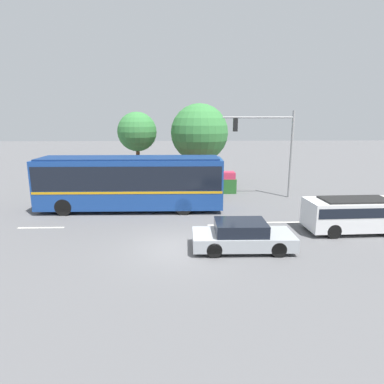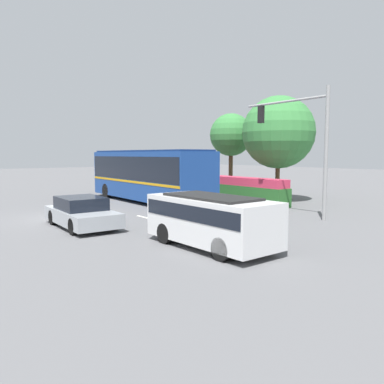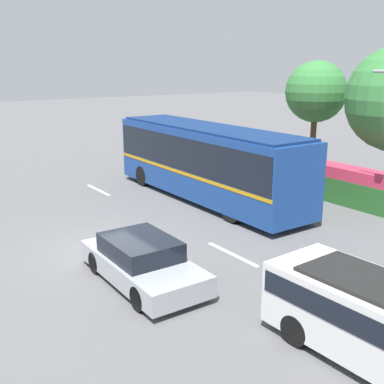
# 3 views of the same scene
# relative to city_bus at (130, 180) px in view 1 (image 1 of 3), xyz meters

# --- Properties ---
(ground_plane) EXTENTS (140.00, 140.00, 0.00)m
(ground_plane) POSITION_rel_city_bus_xyz_m (2.99, -6.29, -1.87)
(ground_plane) COLOR #5B5B5E
(city_bus) EXTENTS (11.24, 2.72, 3.30)m
(city_bus) POSITION_rel_city_bus_xyz_m (0.00, 0.00, 0.00)
(city_bus) COLOR navy
(city_bus) RESTS_ON ground
(sedan_foreground) EXTENTS (4.38, 1.95, 1.27)m
(sedan_foreground) POSITION_rel_city_bus_xyz_m (5.74, -6.53, -1.27)
(sedan_foreground) COLOR #9EA3A8
(sedan_foreground) RESTS_ON ground
(suv_left_lane) EXTENTS (4.77, 2.07, 1.72)m
(suv_left_lane) POSITION_rel_city_bus_xyz_m (11.72, -4.48, -0.88)
(suv_left_lane) COLOR silver
(suv_left_lane) RESTS_ON ground
(traffic_light_pole) EXTENTS (5.01, 0.24, 6.11)m
(traffic_light_pole) POSITION_rel_city_bus_xyz_m (9.63, 2.97, 2.13)
(traffic_light_pole) COLOR gray
(traffic_light_pole) RESTS_ON ground
(flowering_hedge) EXTENTS (8.80, 1.09, 1.60)m
(flowering_hedge) POSITION_rel_city_bus_xyz_m (2.90, 4.63, -1.09)
(flowering_hedge) COLOR #286028
(flowering_hedge) RESTS_ON ground
(street_tree_left) EXTENTS (3.21, 3.21, 6.12)m
(street_tree_left) POSITION_rel_city_bus_xyz_m (-0.47, 7.59, 2.61)
(street_tree_left) COLOR brown
(street_tree_left) RESTS_ON ground
(street_tree_centre) EXTENTS (4.65, 4.65, 6.77)m
(street_tree_centre) POSITION_rel_city_bus_xyz_m (4.65, 7.02, 2.56)
(street_tree_centre) COLOR brown
(street_tree_centre) RESTS_ON ground
(lane_stripe_near) EXTENTS (2.40, 0.16, 0.01)m
(lane_stripe_near) POSITION_rel_city_bus_xyz_m (-4.24, -3.33, -1.87)
(lane_stripe_near) COLOR silver
(lane_stripe_near) RESTS_ON ground
(lane_stripe_mid) EXTENTS (2.40, 0.16, 0.01)m
(lane_stripe_mid) POSITION_rel_city_bus_xyz_m (5.70, -3.22, -1.87)
(lane_stripe_mid) COLOR silver
(lane_stripe_mid) RESTS_ON ground
(lane_stripe_far) EXTENTS (2.40, 0.16, 0.01)m
(lane_stripe_far) POSITION_rel_city_bus_xyz_m (8.52, -2.87, -1.87)
(lane_stripe_far) COLOR silver
(lane_stripe_far) RESTS_ON ground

